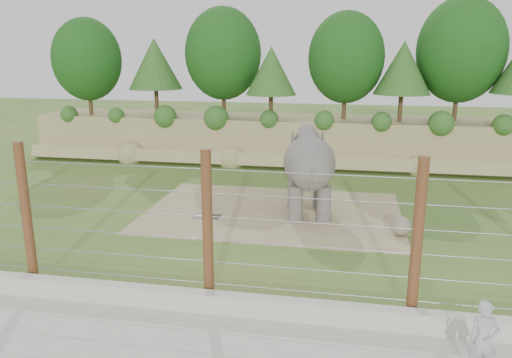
% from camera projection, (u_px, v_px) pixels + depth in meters
% --- Properties ---
extents(ground, '(90.00, 90.00, 0.00)m').
position_uv_depth(ground, '(245.00, 238.00, 17.15)').
color(ground, '#396B28').
rests_on(ground, ground).
extents(back_embankment, '(30.00, 5.52, 8.77)m').
position_uv_depth(back_embankment, '(301.00, 92.00, 28.11)').
color(back_embankment, tan).
rests_on(back_embankment, ground).
extents(dirt_patch, '(10.00, 7.00, 0.02)m').
position_uv_depth(dirt_patch, '(273.00, 212.00, 19.91)').
color(dirt_patch, '#9D8965').
rests_on(dirt_patch, ground).
extents(drain_grate, '(1.00, 0.60, 0.03)m').
position_uv_depth(drain_grate, '(207.00, 216.00, 19.32)').
color(drain_grate, '#262628').
rests_on(drain_grate, dirt_patch).
extents(elephant, '(2.26, 4.20, 3.23)m').
position_uv_depth(elephant, '(309.00, 175.00, 19.26)').
color(elephant, slate).
rests_on(elephant, ground).
extents(stone_ball, '(0.67, 0.67, 0.67)m').
position_uv_depth(stone_ball, '(401.00, 226.00, 17.31)').
color(stone_ball, gray).
rests_on(stone_ball, dirt_patch).
extents(retaining_wall, '(26.00, 0.35, 0.50)m').
position_uv_depth(retaining_wall, '(204.00, 301.00, 12.33)').
color(retaining_wall, '#B3B1A6').
rests_on(retaining_wall, ground).
extents(walkway, '(26.00, 4.00, 0.01)m').
position_uv_depth(walkway, '(177.00, 357.00, 10.49)').
color(walkway, '#B3B1A6').
rests_on(walkway, ground).
extents(barrier_fence, '(20.26, 0.26, 4.00)m').
position_uv_depth(barrier_fence, '(208.00, 228.00, 12.37)').
color(barrier_fence, brown).
rests_on(barrier_fence, ground).
extents(zookeeper, '(0.61, 0.44, 1.59)m').
position_uv_depth(zookeeper, '(483.00, 340.00, 9.71)').
color(zookeeper, '#B3B7BD').
rests_on(zookeeper, walkway).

